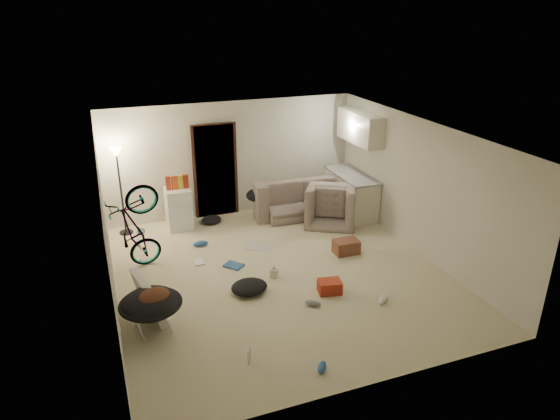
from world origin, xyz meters
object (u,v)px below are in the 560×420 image
object	(u,v)px
mini_fridge	(179,208)
armchair	(331,206)
sofa	(299,199)
floor_lamp	(119,173)
tv_box	(148,297)
saucer_chair	(151,309)
drink_case_b	(330,287)
kitchen_counter	(351,195)
drink_case_a	(346,247)
juicer	(274,272)
bicycle	(137,247)

from	to	relation	value
mini_fridge	armchair	bearing A→B (deg)	-14.99
mini_fridge	sofa	bearing A→B (deg)	-3.10
floor_lamp	tv_box	xyz separation A→B (m)	(0.10, -3.16, -0.99)
sofa	saucer_chair	size ratio (longest dim) A/B	2.42
saucer_chair	drink_case_b	size ratio (longest dim) A/B	2.41
floor_lamp	saucer_chair	distance (m)	3.71
floor_lamp	kitchen_counter	xyz separation A→B (m)	(4.83, -0.65, -0.87)
armchair	mini_fridge	bearing A→B (deg)	15.19
sofa	mini_fridge	xyz separation A→B (m)	(-2.67, 0.10, 0.12)
saucer_chair	sofa	bearing A→B (deg)	42.74
drink_case_a	juicer	bearing A→B (deg)	-165.00
bicycle	juicer	bearing A→B (deg)	-123.51
kitchen_counter	mini_fridge	size ratio (longest dim) A/B	1.74
sofa	drink_case_a	bearing A→B (deg)	94.20
mini_fridge	juicer	world-z (taller)	mini_fridge
mini_fridge	drink_case_a	distance (m)	3.58
floor_lamp	mini_fridge	world-z (taller)	floor_lamp
mini_fridge	juicer	bearing A→B (deg)	-67.24
tv_box	drink_case_a	bearing A→B (deg)	0.17
armchair	mini_fridge	world-z (taller)	mini_fridge
kitchen_counter	armchair	world-z (taller)	kitchen_counter
kitchen_counter	tv_box	bearing A→B (deg)	-152.03
mini_fridge	drink_case_a	xyz separation A→B (m)	(2.75, -2.27, -0.30)
kitchen_counter	saucer_chair	bearing A→B (deg)	-148.17
saucer_chair	tv_box	bearing A→B (deg)	90.00
juicer	tv_box	bearing A→B (deg)	-168.95
floor_lamp	juicer	distance (m)	3.75
sofa	bicycle	distance (m)	3.94
bicycle	juicer	xyz separation A→B (m)	(2.15, -1.09, -0.34)
floor_lamp	saucer_chair	bearing A→B (deg)	-88.40
sofa	juicer	xyz separation A→B (m)	(-1.51, -2.54, -0.23)
sofa	armchair	bearing A→B (deg)	126.57
sofa	tv_box	world-z (taller)	sofa
kitchen_counter	tv_box	distance (m)	5.36
drink_case_a	saucer_chair	bearing A→B (deg)	-160.15
armchair	saucer_chair	size ratio (longest dim) A/B	1.14
mini_fridge	saucer_chair	world-z (taller)	mini_fridge
kitchen_counter	drink_case_a	distance (m)	2.01
armchair	tv_box	bearing A→B (deg)	58.09
tv_box	juicer	bearing A→B (deg)	-0.73
floor_lamp	sofa	distance (m)	3.90
sofa	armchair	distance (m)	0.83
drink_case_b	mini_fridge	bearing A→B (deg)	129.16
kitchen_counter	sofa	distance (m)	1.16
bicycle	juicer	distance (m)	2.44
saucer_chair	drink_case_a	world-z (taller)	saucer_chair
drink_case_b	saucer_chair	bearing A→B (deg)	-167.98
saucer_chair	drink_case_a	distance (m)	3.94
kitchen_counter	armchair	xyz separation A→B (m)	(-0.60, -0.23, -0.11)
juicer	armchair	bearing A→B (deg)	43.20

